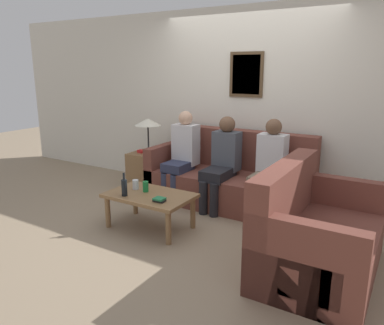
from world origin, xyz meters
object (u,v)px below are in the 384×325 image
couch_main (230,180)px  teddy_bear (255,237)px  coffee_table (150,199)px  person_middle (222,160)px  wine_bottle (124,187)px  person_right (269,165)px  drinking_glass (136,185)px  couch_side (315,236)px  person_left (182,153)px

couch_main → teddy_bear: (0.81, -1.07, -0.20)m
coffee_table → person_middle: (0.39, 1.03, 0.29)m
coffee_table → wine_bottle: wine_bottle is taller
person_right → teddy_bear: (0.22, -0.92, -0.52)m
coffee_table → couch_main: bearing=70.8°
couch_main → coffee_table: (-0.42, -1.21, 0.03)m
person_middle → drinking_glass: bearing=-123.0°
drinking_glass → couch_main: bearing=60.2°
couch_side → person_middle: size_ratio=1.21×
coffee_table → person_middle: 1.14m
coffee_table → teddy_bear: bearing=6.5°
couch_main → person_left: person_left is taller
couch_main → couch_side: (1.41, -1.19, 0.00)m
person_middle → person_right: bearing=3.2°
couch_main → wine_bottle: size_ratio=8.06×
coffee_table → wine_bottle: size_ratio=3.66×
coffee_table → person_left: 1.10m
couch_main → couch_side: size_ratio=1.48×
person_left → teddy_bear: size_ratio=4.38×
couch_side → person_middle: 1.78m
couch_main → person_right: 0.68m
couch_main → teddy_bear: couch_main is taller
wine_bottle → teddy_bear: 1.52m
teddy_bear → person_right: bearing=103.5°
wine_bottle → person_left: bearing=91.4°
wine_bottle → person_right: (1.21, 1.26, 0.13)m
person_left → person_middle: size_ratio=1.03×
couch_side → person_right: bearing=38.5°
drinking_glass → person_right: (1.25, 1.01, 0.18)m
drinking_glass → person_left: 1.00m
couch_main → teddy_bear: 1.36m
couch_side → coffee_table: size_ratio=1.48×
coffee_table → person_right: 1.49m
person_middle → teddy_bear: person_middle is taller
person_right → wine_bottle: bearing=-133.9°
couch_side → drinking_glass: 2.08m
couch_side → wine_bottle: bearing=96.2°
person_left → person_right: size_ratio=1.02×
couch_side → couch_main: bearing=49.9°
drinking_glass → teddy_bear: bearing=3.5°
couch_side → teddy_bear: bearing=79.2°
person_right → teddy_bear: 1.08m
couch_side → teddy_bear: (-0.60, 0.11, -0.21)m
couch_main → couch_side: same height
drinking_glass → person_middle: person_middle is taller
couch_main → coffee_table: size_ratio=2.20×
person_right → teddy_bear: person_right is taller
couch_side → coffee_table: couch_side is taller
person_left → drinking_glass: bearing=-90.8°
person_right → couch_main: bearing=165.5°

